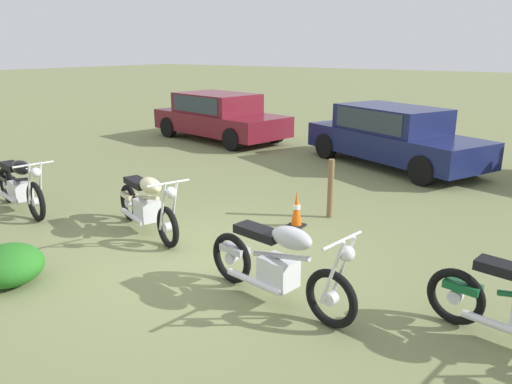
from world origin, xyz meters
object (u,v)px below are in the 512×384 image
Objects in this scene: motorcycle_black at (20,185)px; traffic_cone at (297,210)px; fence_post_wooden at (331,189)px; car_burgundy at (219,114)px; motorcycle_cream at (147,204)px; motorcycle_silver at (279,264)px; car_navy at (393,133)px; shrub_low at (8,265)px.

traffic_cone is at bearing 37.60° from motorcycle_black.
fence_post_wooden is at bearing 43.42° from motorcycle_black.
car_burgundy is 7.81m from fence_post_wooden.
motorcycle_black is 2.66m from motorcycle_cream.
traffic_cone is at bearing 124.66° from motorcycle_silver.
traffic_cone is at bearing 61.81° from motorcycle_cream.
car_navy is 4.82× the size of fence_post_wooden.
motorcycle_black is at bearing -148.49° from fence_post_wooden.
shrub_low is at bearing -116.00° from traffic_cone.
fence_post_wooden reaches higher than traffic_cone.
fence_post_wooden is at bearing -59.36° from car_navy.
car_burgundy is 0.98× the size of car_navy.
motorcycle_black is 3.03m from shrub_low.
car_burgundy and car_navy have the same top height.
motorcycle_cream is at bearing -48.05° from car_burgundy.
car_navy reaches higher than motorcycle_silver.
fence_post_wooden is (4.58, 2.81, 0.02)m from motorcycle_black.
car_navy reaches higher than shrub_low.
motorcycle_black reaches higher than traffic_cone.
motorcycle_silver is (2.84, -0.71, 0.01)m from motorcycle_cream.
motorcycle_black is 5.37m from fence_post_wooden.
car_navy is 8.10× the size of traffic_cone.
shrub_low is (4.16, -9.19, -0.55)m from car_burgundy.
motorcycle_silver is 2.08× the size of fence_post_wooden.
car_burgundy is 7.89× the size of traffic_cone.
shrub_low is at bearing -73.09° from motorcycle_cream.
motorcycle_black reaches higher than fence_post_wooden.
motorcycle_silver is at bearing -64.17° from traffic_cone.
fence_post_wooden is at bearing -26.44° from car_burgundy.
motorcycle_cream reaches higher than shrub_low.
car_navy is (4.05, 7.14, 0.32)m from motorcycle_black.
car_navy is (5.69, -0.38, -0.00)m from car_burgundy.
shrub_low is (-0.10, -2.18, -0.23)m from motorcycle_cream.
motorcycle_black is at bearing -95.94° from car_navy.
car_burgundy is 8.10m from traffic_cone.
car_navy reaches higher than traffic_cone.
motorcycle_black is 4.83m from traffic_cone.
car_burgundy is (-1.64, 7.52, 0.32)m from motorcycle_black.
shrub_low is (-2.94, -1.47, -0.24)m from motorcycle_silver.
motorcycle_black and motorcycle_silver have the same top height.
motorcycle_silver reaches higher than fence_post_wooden.
car_navy is at bearing 80.14° from shrub_low.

